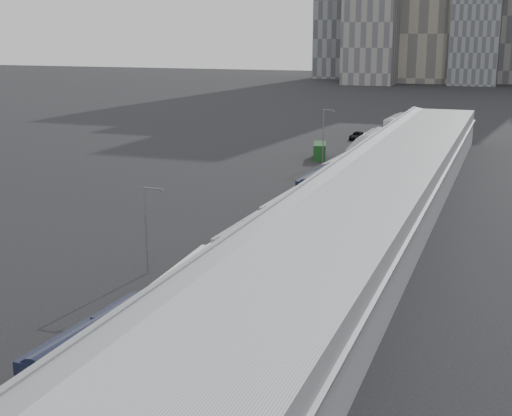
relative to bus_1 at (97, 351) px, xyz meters
The scene contains 20 objects.
sidewalk 34.78m from the bus_1, 78.57° to the left, with size 10.00×170.00×0.12m, color gray.
lane_line 34.29m from the bus_1, 96.06° to the left, with size 0.12×160.00×0.02m, color gold.
depot 35.81m from the bus_1, 72.29° to the left, with size 12.45×160.40×7.20m.
bus_1 is the anchor object (origin of this frame).
bus_2 13.82m from the bus_1, 88.87° to the left, with size 3.09×12.19×3.53m.
bus_3 27.76m from the bus_1, 89.82° to the left, with size 2.79×12.10×3.52m.
bus_4 40.92m from the bus_1, 89.53° to the left, with size 2.97×12.34×3.58m.
bus_5 55.32m from the bus_1, 89.63° to the left, with size 3.00×13.40×3.90m.
bus_6 69.09m from the bus_1, 89.79° to the left, with size 3.32×12.63×3.65m.
bus_7 81.80m from the bus_1, 89.85° to the left, with size 3.93×14.08×4.06m.
bus_8 96.13m from the bus_1, 90.17° to the left, with size 3.07×13.83×4.04m.
bus_9 111.98m from the bus_1, 89.83° to the left, with size 2.83×12.10×3.52m.
bus_10 123.82m from the bus_1, 90.19° to the left, with size 3.24×13.86×4.03m.
tree_1 14.62m from the bus_1, 74.58° to the left, with size 1.66×1.66×4.33m.
tree_2 35.58m from the bus_1, 83.54° to the left, with size 1.38×1.38×4.46m.
tree_3 62.03m from the bus_1, 86.28° to the left, with size 1.32×1.32×3.69m.
street_lamp_near 20.58m from the bus_1, 108.71° to the left, with size 2.04×0.22×8.40m.
street_lamp_far 82.36m from the bus_1, 94.25° to the left, with size 2.04×0.22×9.37m.
shipping_container 86.19m from the bus_1, 95.22° to the left, with size 2.11×6.46×2.82m, color #123A14.
suv 111.70m from the bus_1, 93.31° to the left, with size 2.74×5.95×1.65m, color black.
Camera 1 is at (27.03, -16.49, 22.23)m, focal length 50.00 mm.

